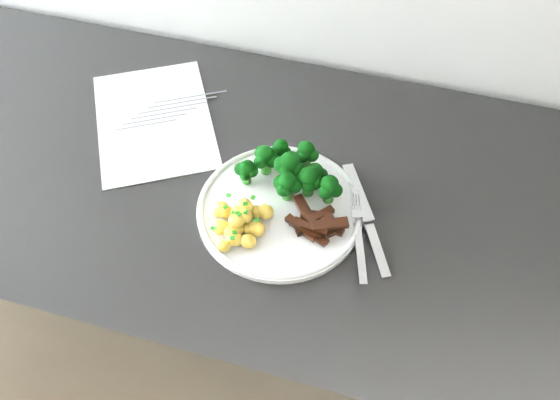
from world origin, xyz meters
TOP-DOWN VIEW (x-y plane):
  - counter at (0.05, 1.66)m, footprint 2.49×0.62m
  - recipe_paper at (-0.13, 1.75)m, footprint 0.32×0.35m
  - plate at (0.15, 1.62)m, footprint 0.26×0.26m
  - broccoli at (0.15, 1.67)m, footprint 0.18×0.11m
  - potatoes at (0.10, 1.56)m, footprint 0.09×0.10m
  - beef_strips at (0.21, 1.59)m, footprint 0.10×0.08m
  - fork at (0.28, 1.59)m, footprint 0.06×0.17m
  - knife at (0.29, 1.61)m, footprint 0.11×0.20m

SIDE VIEW (x-z plane):
  - counter at x=0.05m, z-range 0.00..0.93m
  - recipe_paper at x=-0.13m, z-range 0.94..0.94m
  - plate at x=0.15m, z-range 0.93..0.95m
  - knife at x=0.29m, z-range 0.93..0.95m
  - fork at x=0.28m, z-range 0.94..0.96m
  - beef_strips at x=0.21m, z-range 0.94..0.97m
  - potatoes at x=0.10m, z-range 0.94..0.98m
  - broccoli at x=0.15m, z-range 0.95..1.01m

